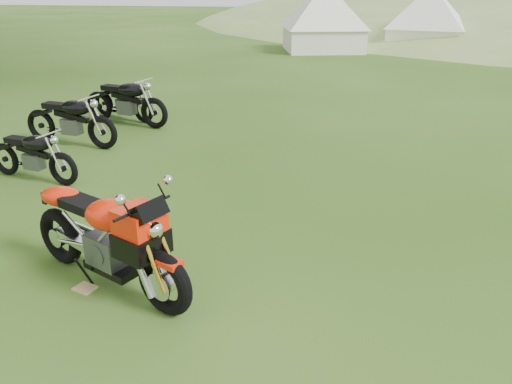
% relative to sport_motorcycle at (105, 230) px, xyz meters
% --- Properties ---
extents(ground, '(120.00, 120.00, 0.00)m').
position_rel_sport_motorcycle_xyz_m(ground, '(1.32, 1.12, -0.64)').
color(ground, '#28480F').
rests_on(ground, ground).
extents(sport_motorcycle, '(2.16, 1.38, 1.28)m').
position_rel_sport_motorcycle_xyz_m(sport_motorcycle, '(0.00, 0.00, 0.00)').
color(sport_motorcycle, red).
rests_on(sport_motorcycle, ground).
extents(plywood_board, '(0.26, 0.23, 0.02)m').
position_rel_sport_motorcycle_xyz_m(plywood_board, '(-0.23, -0.13, -0.63)').
color(plywood_board, tan).
rests_on(plywood_board, ground).
extents(vintage_moto_a, '(1.70, 0.72, 0.87)m').
position_rel_sport_motorcycle_xyz_m(vintage_moto_a, '(-2.50, 2.54, -0.20)').
color(vintage_moto_a, black).
rests_on(vintage_moto_a, ground).
extents(vintage_moto_b, '(2.02, 0.77, 1.04)m').
position_rel_sport_motorcycle_xyz_m(vintage_moto_b, '(-2.86, 4.33, -0.12)').
color(vintage_moto_b, black).
rests_on(vintage_moto_b, ground).
extents(vintage_moto_c, '(1.77, 1.01, 0.92)m').
position_rel_sport_motorcycle_xyz_m(vintage_moto_c, '(-2.74, 6.37, -0.18)').
color(vintage_moto_c, black).
rests_on(vintage_moto_c, ground).
extents(vintage_moto_d, '(2.11, 0.97, 1.08)m').
position_rel_sport_motorcycle_xyz_m(vintage_moto_d, '(-2.46, 5.92, -0.10)').
color(vintage_moto_d, black).
rests_on(vintage_moto_d, ground).
extents(tent_left, '(3.95, 3.95, 2.81)m').
position_rel_sport_motorcycle_xyz_m(tent_left, '(0.92, 19.57, 0.77)').
color(tent_left, white).
rests_on(tent_left, ground).
extents(tent_mid, '(3.83, 3.83, 2.74)m').
position_rel_sport_motorcycle_xyz_m(tent_mid, '(5.58, 20.90, 0.73)').
color(tent_mid, white).
rests_on(tent_mid, ground).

